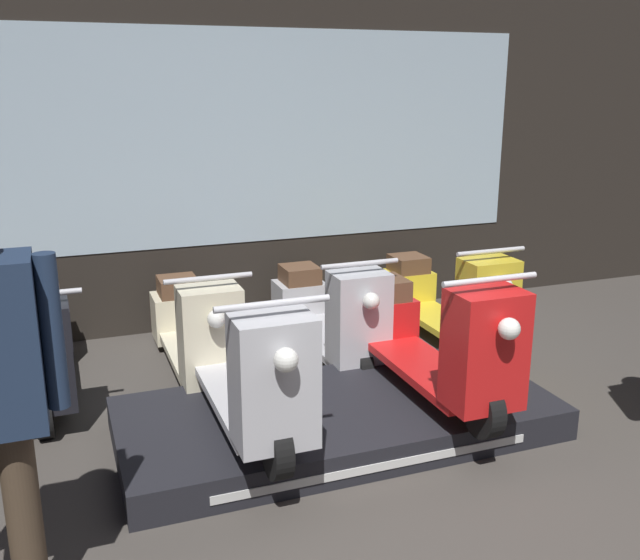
% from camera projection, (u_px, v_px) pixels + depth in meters
% --- Properties ---
extents(shop_wall_back, '(8.35, 0.09, 3.20)m').
position_uv_depth(shop_wall_back, '(260.00, 132.00, 5.79)').
color(shop_wall_back, '#28231E').
rests_on(shop_wall_back, ground_plane).
extents(display_platform, '(2.52, 1.14, 0.18)m').
position_uv_depth(display_platform, '(338.00, 418.00, 4.17)').
color(display_platform, black).
rests_on(display_platform, ground_plane).
extents(scooter_display_left, '(0.54, 1.63, 0.87)m').
position_uv_depth(scooter_display_left, '(244.00, 366.00, 3.83)').
color(scooter_display_left, black).
rests_on(scooter_display_left, display_platform).
extents(scooter_display_right, '(0.54, 1.63, 0.87)m').
position_uv_depth(scooter_display_right, '(430.00, 340.00, 4.21)').
color(scooter_display_right, black).
rests_on(scooter_display_right, display_platform).
extents(scooter_backrow_0, '(0.54, 1.63, 0.87)m').
position_uv_depth(scooter_backrow_0, '(41.00, 348.00, 4.59)').
color(scooter_backrow_0, black).
rests_on(scooter_backrow_0, ground_plane).
extents(scooter_backrow_1, '(0.54, 1.63, 0.87)m').
position_uv_depth(scooter_backrow_1, '(194.00, 330.00, 4.92)').
color(scooter_backrow_1, black).
rests_on(scooter_backrow_1, ground_plane).
extents(scooter_backrow_2, '(0.54, 1.63, 0.87)m').
position_uv_depth(scooter_backrow_2, '(328.00, 314.00, 5.26)').
color(scooter_backrow_2, black).
rests_on(scooter_backrow_2, ground_plane).
extents(scooter_backrow_3, '(0.54, 1.63, 0.87)m').
position_uv_depth(scooter_backrow_3, '(446.00, 300.00, 5.60)').
color(scooter_backrow_3, black).
rests_on(scooter_backrow_3, ground_plane).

